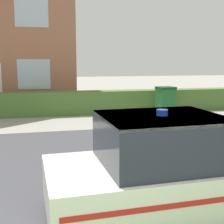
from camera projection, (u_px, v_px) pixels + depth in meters
road_strip at (81, 165)px, 6.67m from camera, size 28.00×6.74×0.01m
garden_hedge at (88, 103)px, 13.03m from camera, size 14.76×0.76×0.95m
police_car at (174, 168)px, 4.53m from camera, size 3.92×1.77×1.54m
wheelie_bin at (165, 101)px, 12.61m from camera, size 0.73×0.69×1.17m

